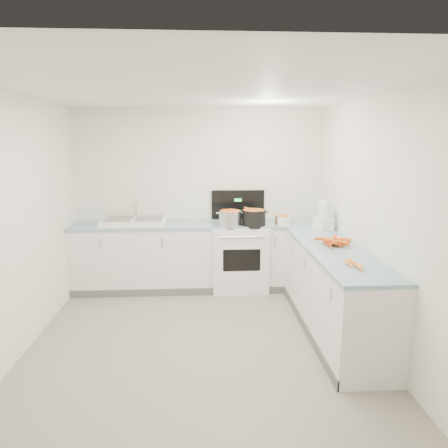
{
  "coord_description": "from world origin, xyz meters",
  "views": [
    {
      "loc": [
        0.03,
        -3.72,
        2.08
      ],
      "look_at": [
        0.3,
        1.1,
        1.05
      ],
      "focal_mm": 32.0,
      "sensor_mm": 36.0,
      "label": 1
    }
  ],
  "objects": [
    {
      "name": "peeled_carrots",
      "position": [
        1.41,
        -0.34,
        0.96
      ],
      "size": [
        0.12,
        0.35,
        0.04
      ],
      "color": "orange",
      "rests_on": "counter_right"
    },
    {
      "name": "extract_bottle",
      "position": [
        1.04,
        1.52,
        0.99
      ],
      "size": [
        0.04,
        0.04,
        0.1
      ],
      "primitive_type": "cylinder",
      "color": "#593319",
      "rests_on": "counter_back"
    },
    {
      "name": "black_pot",
      "position": [
        0.72,
        1.53,
        1.03
      ],
      "size": [
        0.38,
        0.38,
        0.23
      ],
      "primitive_type": "cylinder",
      "rotation": [
        0.0,
        0.0,
        -0.2
      ],
      "color": "black",
      "rests_on": "stove"
    },
    {
      "name": "wooden_spoon",
      "position": [
        0.72,
        1.53,
        1.16
      ],
      "size": [
        0.23,
        0.34,
        0.02
      ],
      "primitive_type": "cylinder",
      "rotation": [
        1.57,
        0.0,
        0.59
      ],
      "color": "#AD7A47",
      "rests_on": "black_pot"
    },
    {
      "name": "counter_right",
      "position": [
        1.45,
        0.3,
        0.47
      ],
      "size": [
        0.62,
        2.2,
        0.94
      ],
      "color": "white",
      "rests_on": "ground"
    },
    {
      "name": "stove",
      "position": [
        0.55,
        1.69,
        0.47
      ],
      "size": [
        0.76,
        0.65,
        1.36
      ],
      "color": "white",
      "rests_on": "ground"
    },
    {
      "name": "wall_left",
      "position": [
        -1.75,
        0.0,
        1.25
      ],
      "size": [
        0.0,
        4.0,
        2.5
      ],
      "primitive_type": null,
      "rotation": [
        1.57,
        0.0,
        1.57
      ],
      "color": "white",
      "rests_on": "ground"
    },
    {
      "name": "wall_back",
      "position": [
        0.0,
        2.0,
        1.25
      ],
      "size": [
        3.5,
        0.0,
        2.5
      ],
      "primitive_type": null,
      "rotation": [
        1.57,
        0.0,
        0.0
      ],
      "color": "white",
      "rests_on": "ground"
    },
    {
      "name": "food_processor",
      "position": [
        1.58,
        1.19,
        1.1
      ],
      "size": [
        0.24,
        0.26,
        0.37
      ],
      "color": "white",
      "rests_on": "counter_right"
    },
    {
      "name": "steel_pot",
      "position": [
        0.41,
        1.52,
        1.03
      ],
      "size": [
        0.35,
        0.35,
        0.22
      ],
      "primitive_type": "cylinder",
      "rotation": [
        0.0,
        0.0,
        0.2
      ],
      "color": "silver",
      "rests_on": "stove"
    },
    {
      "name": "spice_jar",
      "position": [
        1.17,
        1.52,
        0.99
      ],
      "size": [
        0.05,
        0.05,
        0.09
      ],
      "primitive_type": "cylinder",
      "color": "#E5B266",
      "rests_on": "counter_back"
    },
    {
      "name": "peelings",
      "position": [
        -1.11,
        1.69,
        1.02
      ],
      "size": [
        0.23,
        0.26,
        0.01
      ],
      "color": "tan",
      "rests_on": "sink"
    },
    {
      "name": "floor",
      "position": [
        0.0,
        0.0,
        0.0
      ],
      "size": [
        3.5,
        4.0,
        0.0
      ],
      "primitive_type": null,
      "color": "gray",
      "rests_on": "ground"
    },
    {
      "name": "wall_front",
      "position": [
        0.0,
        -2.0,
        1.25
      ],
      "size": [
        3.5,
        0.0,
        2.5
      ],
      "primitive_type": null,
      "rotation": [
        -1.57,
        0.0,
        0.0
      ],
      "color": "white",
      "rests_on": "ground"
    },
    {
      "name": "counter_back",
      "position": [
        0.0,
        1.7,
        0.47
      ],
      "size": [
        3.5,
        0.62,
        0.94
      ],
      "color": "white",
      "rests_on": "ground"
    },
    {
      "name": "mixing_bowl",
      "position": [
        1.13,
        1.59,
        1.0
      ],
      "size": [
        0.31,
        0.31,
        0.11
      ],
      "primitive_type": "cylinder",
      "rotation": [
        0.0,
        0.0,
        -0.37
      ],
      "color": "white",
      "rests_on": "counter_back"
    },
    {
      "name": "sink",
      "position": [
        -0.9,
        1.7,
        0.98
      ],
      "size": [
        0.86,
        0.52,
        0.31
      ],
      "color": "white",
      "rests_on": "counter_back"
    },
    {
      "name": "carrot_pile",
      "position": [
        1.48,
        0.44,
        0.98
      ],
      "size": [
        0.4,
        0.44,
        0.09
      ],
      "color": "orange",
      "rests_on": "counter_right"
    },
    {
      "name": "ceiling",
      "position": [
        0.0,
        0.0,
        2.5
      ],
      "size": [
        3.5,
        4.0,
        0.0
      ],
      "primitive_type": null,
      "rotation": [
        3.14,
        0.0,
        0.0
      ],
      "color": "white",
      "rests_on": "ground"
    },
    {
      "name": "wall_right",
      "position": [
        1.75,
        0.0,
        1.25
      ],
      "size": [
        0.0,
        4.0,
        2.5
      ],
      "primitive_type": null,
      "rotation": [
        1.57,
        0.0,
        -1.57
      ],
      "color": "white",
      "rests_on": "ground"
    }
  ]
}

